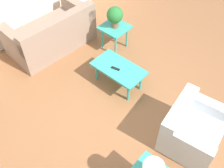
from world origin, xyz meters
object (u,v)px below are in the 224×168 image
(armchair, at_px, (191,129))
(potted_plant, at_px, (115,16))
(side_table_plant, at_px, (115,30))
(coffee_table, at_px, (118,70))
(sofa, at_px, (52,34))

(armchair, bearing_deg, potted_plant, 60.88)
(armchair, distance_m, side_table_plant, 2.58)
(coffee_table, bearing_deg, side_table_plant, -45.37)
(potted_plant, bearing_deg, side_table_plant, -45.00)
(armchair, height_order, side_table_plant, armchair)
(sofa, relative_size, side_table_plant, 3.34)
(sofa, bearing_deg, coffee_table, 96.28)
(coffee_table, xyz_separation_m, side_table_plant, (0.77, -0.78, 0.07))
(sofa, bearing_deg, side_table_plant, 134.61)
(coffee_table, relative_size, potted_plant, 2.15)
(coffee_table, height_order, potted_plant, potted_plant)
(side_table_plant, height_order, potted_plant, potted_plant)
(armchair, xyz_separation_m, coffee_table, (1.62, -0.18, 0.08))
(sofa, xyz_separation_m, potted_plant, (-0.99, -0.87, 0.46))
(sofa, distance_m, potted_plant, 1.40)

